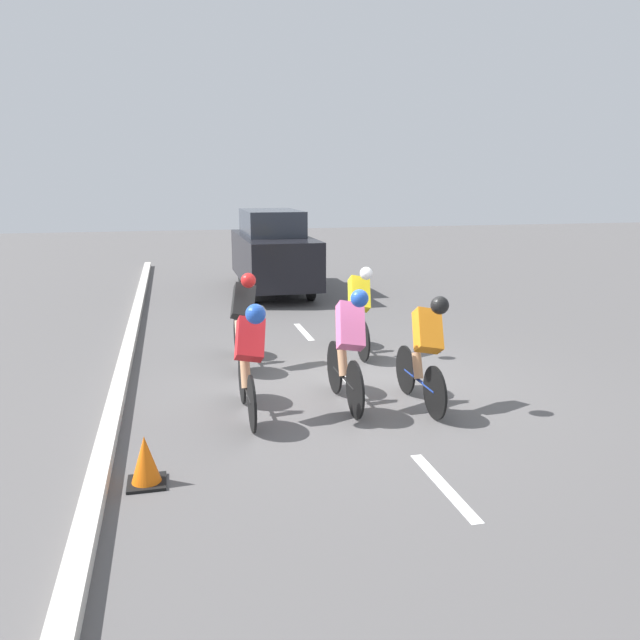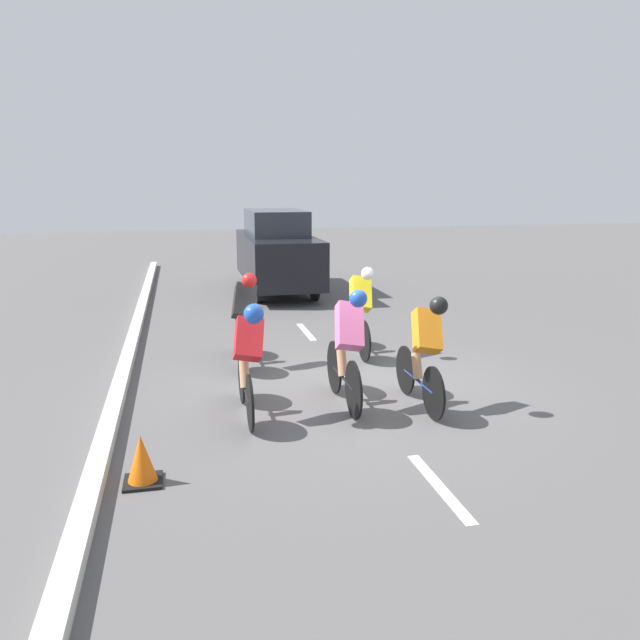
# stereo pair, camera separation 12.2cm
# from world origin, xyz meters

# --- Properties ---
(ground_plane) EXTENTS (60.00, 60.00, 0.00)m
(ground_plane) POSITION_xyz_m (0.00, 0.00, 0.00)
(ground_plane) COLOR #565454
(lane_stripe_near) EXTENTS (0.12, 1.40, 0.01)m
(lane_stripe_near) POSITION_xyz_m (0.00, 2.98, 0.00)
(lane_stripe_near) COLOR white
(lane_stripe_near) RESTS_ON ground
(lane_stripe_mid) EXTENTS (0.12, 1.40, 0.01)m
(lane_stripe_mid) POSITION_xyz_m (0.00, -0.22, 0.00)
(lane_stripe_mid) COLOR white
(lane_stripe_mid) RESTS_ON ground
(lane_stripe_far) EXTENTS (0.12, 1.40, 0.01)m
(lane_stripe_far) POSITION_xyz_m (0.00, -3.42, 0.00)
(lane_stripe_far) COLOR white
(lane_stripe_far) RESTS_ON ground
(curb) EXTENTS (0.20, 27.48, 0.14)m
(curb) POSITION_xyz_m (3.20, -0.22, 0.07)
(curb) COLOR beige
(curb) RESTS_ON ground
(cyclist_pink) EXTENTS (0.41, 1.69, 1.56)m
(cyclist_pink) POSITION_xyz_m (0.29, 0.68, 0.81)
(cyclist_pink) COLOR black
(cyclist_pink) RESTS_ON ground
(cyclist_red) EXTENTS (0.41, 1.66, 1.47)m
(cyclist_red) POSITION_xyz_m (1.56, 0.81, 0.78)
(cyclist_red) COLOR black
(cyclist_red) RESTS_ON ground
(cyclist_orange) EXTENTS (0.41, 1.64, 1.49)m
(cyclist_orange) POSITION_xyz_m (-0.65, 0.94, 0.79)
(cyclist_orange) COLOR black
(cyclist_orange) RESTS_ON ground
(cyclist_yellow) EXTENTS (0.41, 1.67, 1.50)m
(cyclist_yellow) POSITION_xyz_m (-0.54, -1.67, 0.78)
(cyclist_yellow) COLOR black
(cyclist_yellow) RESTS_ON ground
(cyclist_black) EXTENTS (0.44, 1.66, 1.50)m
(cyclist_black) POSITION_xyz_m (1.39, -1.45, 0.79)
(cyclist_black) COLOR black
(cyclist_black) RESTS_ON ground
(support_car) EXTENTS (1.70, 4.53, 2.11)m
(support_car) POSITION_xyz_m (-0.16, -8.00, 1.06)
(support_car) COLOR black
(support_car) RESTS_ON ground
(traffic_cone) EXTENTS (0.36, 0.36, 0.49)m
(traffic_cone) POSITION_xyz_m (2.75, 2.28, 0.24)
(traffic_cone) COLOR black
(traffic_cone) RESTS_ON ground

